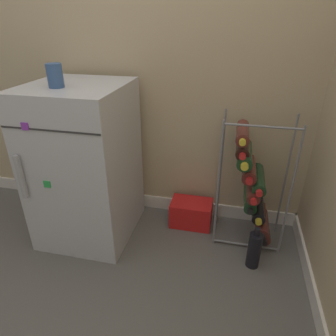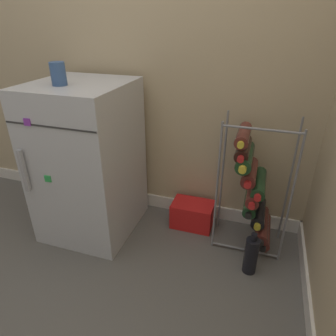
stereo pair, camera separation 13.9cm
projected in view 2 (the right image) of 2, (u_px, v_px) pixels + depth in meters
The scene contains 7 objects.
ground_plane at pixel (142, 261), 1.69m from camera, with size 14.00×14.00×0.00m, color #56544F.
wall_back at pixel (174, 14), 1.60m from camera, with size 6.72×0.07×2.50m.
mini_fridge at pixel (88, 161), 1.78m from camera, with size 0.52×0.57×0.92m.
wine_rack at pixel (253, 188), 1.65m from camera, with size 0.39×0.33×0.78m.
soda_box at pixel (192, 214), 1.94m from camera, with size 0.26×0.17×0.17m.
fridge_top_cup at pixel (58, 74), 1.48m from camera, with size 0.07×0.07×0.11m.
loose_bottle_floor at pixel (251, 255), 1.57m from camera, with size 0.07×0.07×0.25m.
Camera 2 is at (0.53, -1.16, 1.23)m, focal length 32.00 mm.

